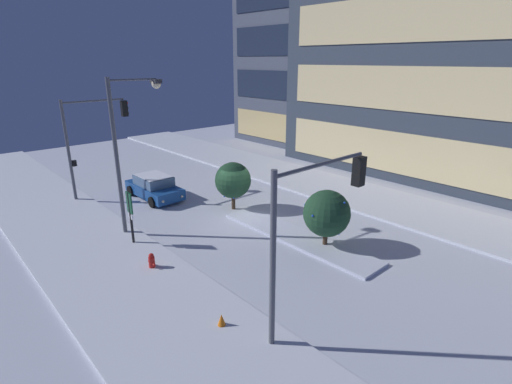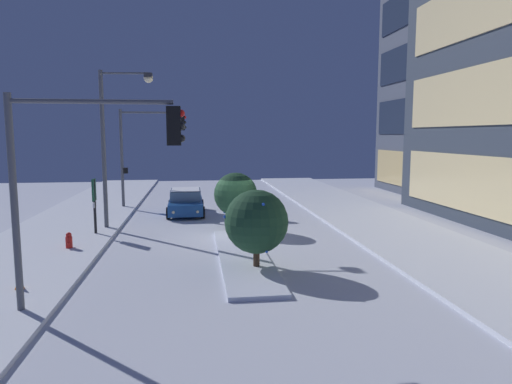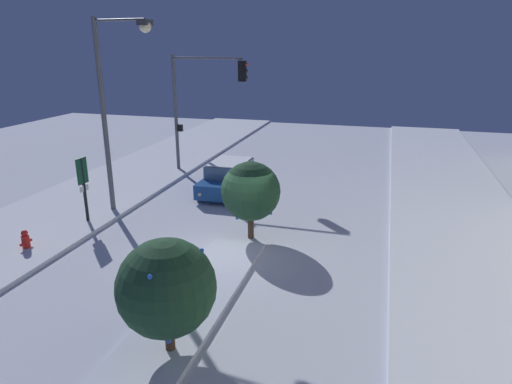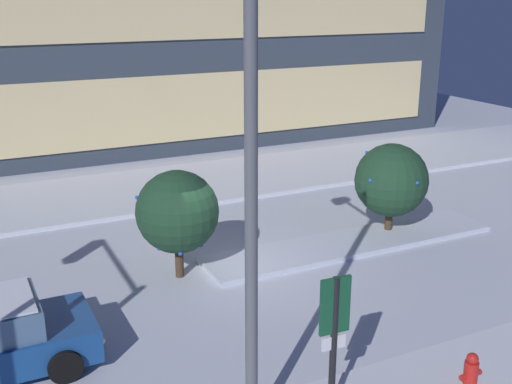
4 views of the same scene
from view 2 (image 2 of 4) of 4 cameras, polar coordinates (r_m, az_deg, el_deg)
ground at (r=21.36m, az=-3.32°, el=-5.41°), size 52.00×52.00×0.00m
curb_strip_near at (r=22.20m, az=-24.06°, el=-5.35°), size 52.00×5.20×0.14m
curb_strip_far at (r=23.26m, az=16.40°, el=-4.47°), size 52.00×5.20×0.14m
median_strip at (r=17.43m, az=-1.60°, el=-8.04°), size 9.00×1.80×0.14m
office_tower_secondary at (r=37.89m, az=26.20°, el=14.66°), size 15.09×9.43×20.14m
car_near at (r=27.10m, az=-8.71°, el=-1.27°), size 4.45×2.14×1.49m
traffic_light_corner_near_left at (r=29.70m, az=-13.46°, el=6.16°), size 0.32×4.12×6.21m
traffic_light_corner_near_right at (r=12.41m, az=-20.37°, el=3.63°), size 0.32×4.37×5.65m
street_lamp_arched at (r=23.06m, az=-16.90°, el=7.68°), size 0.65×2.55×7.65m
fire_hydrant at (r=19.85m, az=-22.20°, el=-5.79°), size 0.48×0.26×0.77m
parking_info_sign at (r=22.12m, az=-19.43°, el=-0.93°), size 0.55×0.12×2.64m
decorated_tree_median at (r=22.19m, az=-2.54°, el=-0.30°), size 2.10×2.10×2.82m
decorated_tree_left_of_median at (r=15.63m, az=0.06°, el=-3.71°), size 2.18×2.22×2.79m
construction_cone at (r=15.34m, az=-27.31°, el=-10.17°), size 0.36×0.36×0.55m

